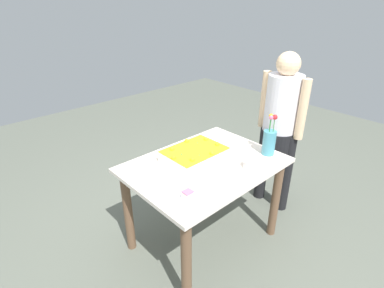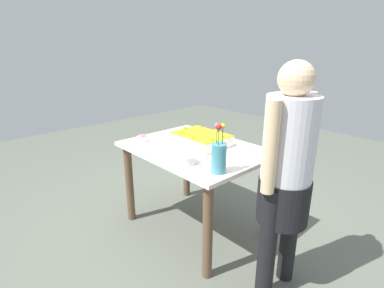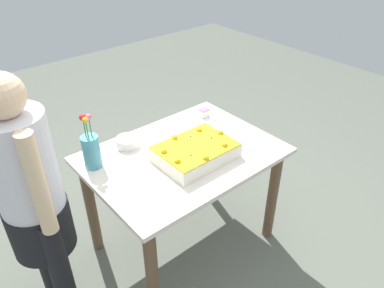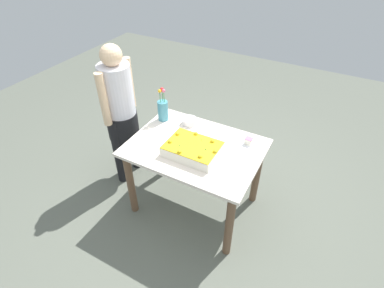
# 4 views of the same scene
# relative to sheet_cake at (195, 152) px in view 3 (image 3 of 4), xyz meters

# --- Properties ---
(ground_plane) EXTENTS (8.00, 8.00, 0.00)m
(ground_plane) POSITION_rel_sheet_cake_xyz_m (-0.02, 0.09, -0.81)
(ground_plane) COLOR #5B6055
(dining_table) EXTENTS (1.15, 0.84, 0.76)m
(dining_table) POSITION_rel_sheet_cake_xyz_m (-0.02, 0.09, -0.19)
(dining_table) COLOR silver
(dining_table) RESTS_ON ground_plane
(sheet_cake) EXTENTS (0.45, 0.33, 0.11)m
(sheet_cake) POSITION_rel_sheet_cake_xyz_m (0.00, 0.00, 0.00)
(sheet_cake) COLOR white
(sheet_cake) RESTS_ON dining_table
(serving_plate_with_slice) EXTENTS (0.19, 0.19, 0.07)m
(serving_plate_with_slice) POSITION_rel_sheet_cake_xyz_m (0.37, 0.34, -0.03)
(serving_plate_with_slice) COLOR white
(serving_plate_with_slice) RESTS_ON dining_table
(cake_knife) EXTENTS (0.09, 0.19, 0.00)m
(cake_knife) POSITION_rel_sheet_cake_xyz_m (-0.43, -0.07, -0.05)
(cake_knife) COLOR silver
(cake_knife) RESTS_ON dining_table
(flower_vase) EXTENTS (0.10, 0.10, 0.34)m
(flower_vase) POSITION_rel_sheet_cake_xyz_m (-0.50, 0.32, 0.07)
(flower_vase) COLOR teal
(flower_vase) RESTS_ON dining_table
(fruit_bowl) EXTENTS (0.14, 0.14, 0.06)m
(fruit_bowl) POSITION_rel_sheet_cake_xyz_m (-0.24, 0.37, -0.02)
(fruit_bowl) COLOR silver
(fruit_bowl) RESTS_ON dining_table
(person_standing) EXTENTS (0.31, 0.45, 1.49)m
(person_standing) POSITION_rel_sheet_cake_xyz_m (-0.90, 0.17, 0.05)
(person_standing) COLOR black
(person_standing) RESTS_ON ground_plane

